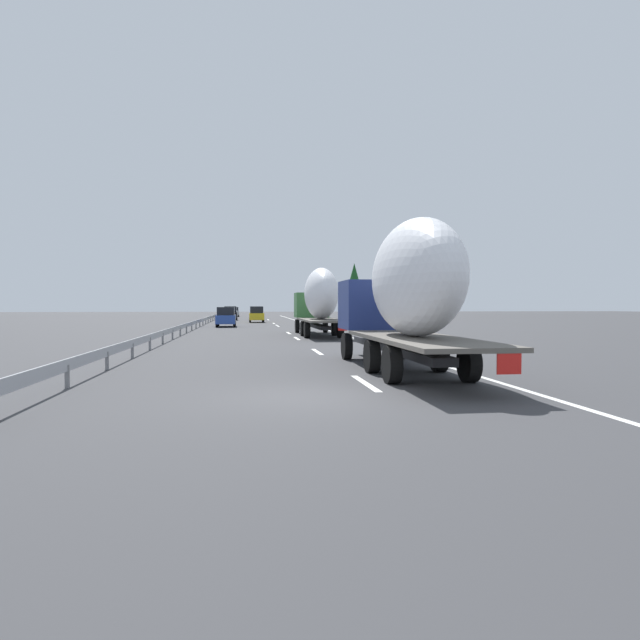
{
  "coord_description": "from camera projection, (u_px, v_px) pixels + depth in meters",
  "views": [
    {
      "loc": [
        -12.71,
        1.43,
        2.14
      ],
      "look_at": [
        17.29,
        -2.61,
        1.32
      ],
      "focal_mm": 30.9,
      "sensor_mm": 36.0,
      "label": 1
    }
  ],
  "objects": [
    {
      "name": "lane_stripe_4",
      "position": [
        277.0,
        325.0,
        58.41
      ],
      "size": [
        3.2,
        0.2,
        0.01
      ],
      "primitive_type": "cube",
      "color": "white",
      "rests_on": "ground_plane"
    },
    {
      "name": "car_black_suv",
      "position": [
        231.0,
        313.0,
        79.13
      ],
      "size": [
        4.46,
        1.9,
        1.98
      ],
      "color": "black",
      "rests_on": "ground_plane"
    },
    {
      "name": "road_sign",
      "position": [
        322.0,
        305.0,
        59.43
      ],
      "size": [
        0.1,
        0.9,
        3.15
      ],
      "color": "gray",
      "rests_on": "ground_plane"
    },
    {
      "name": "lane_stripe_9",
      "position": [
        263.0,
        316.0,
        105.42
      ],
      "size": [
        3.2,
        0.2,
        0.01
      ],
      "primitive_type": "cube",
      "color": "white",
      "rests_on": "ground_plane"
    },
    {
      "name": "tree_0",
      "position": [
        314.0,
        297.0,
        92.12
      ],
      "size": [
        3.49,
        3.49,
        5.93
      ],
      "color": "#472D19",
      "rests_on": "ground_plane"
    },
    {
      "name": "lane_stripe_5",
      "position": [
        278.0,
        326.0,
        56.25
      ],
      "size": [
        3.2,
        0.2,
        0.01
      ],
      "primitive_type": "cube",
      "color": "white",
      "rests_on": "ground_plane"
    },
    {
      "name": "car_silver_hatch",
      "position": [
        234.0,
        312.0,
        102.46
      ],
      "size": [
        4.79,
        1.78,
        1.8
      ],
      "color": "#ADB2B7",
      "rests_on": "ground_plane"
    },
    {
      "name": "truck_lead",
      "position": [
        319.0,
        299.0,
        38.33
      ],
      "size": [
        12.57,
        2.55,
        4.66
      ],
      "color": "#387038",
      "rests_on": "ground_plane"
    },
    {
      "name": "lane_stripe_8",
      "position": [
        268.0,
        320.0,
        80.31
      ],
      "size": [
        3.2,
        0.2,
        0.01
      ],
      "primitive_type": "cube",
      "color": "white",
      "rests_on": "ground_plane"
    },
    {
      "name": "lane_stripe_7",
      "position": [
        268.0,
        319.0,
        82.65
      ],
      "size": [
        3.2,
        0.2,
        0.01
      ],
      "primitive_type": "cube",
      "color": "white",
      "rests_on": "ground_plane"
    },
    {
      "name": "edge_line_right",
      "position": [
        312.0,
        325.0,
        58.15
      ],
      "size": [
        110.0,
        0.2,
        0.01
      ],
      "primitive_type": "cube",
      "color": "white",
      "rests_on": "ground_plane"
    },
    {
      "name": "lane_stripe_3",
      "position": [
        289.0,
        333.0,
        42.2
      ],
      "size": [
        3.2,
        0.2,
        0.01
      ],
      "primitive_type": "cube",
      "color": "white",
      "rests_on": "ground_plane"
    },
    {
      "name": "lane_stripe_1",
      "position": [
        317.0,
        352.0,
        25.24
      ],
      "size": [
        3.2,
        0.2,
        0.01
      ],
      "primitive_type": "cube",
      "color": "white",
      "rests_on": "ground_plane"
    },
    {
      "name": "tree_2",
      "position": [
        316.0,
        296.0,
        94.64
      ],
      "size": [
        3.1,
        3.1,
        5.68
      ],
      "color": "#472D19",
      "rests_on": "ground_plane"
    },
    {
      "name": "car_blue_sedan",
      "position": [
        226.0,
        317.0,
        54.57
      ],
      "size": [
        4.72,
        1.89,
        1.96
      ],
      "color": "#28479E",
      "rests_on": "ground_plane"
    },
    {
      "name": "car_yellow_coupe",
      "position": [
        257.0,
        314.0,
        68.65
      ],
      "size": [
        4.09,
        1.83,
        1.99
      ],
      "color": "gold",
      "rests_on": "ground_plane"
    },
    {
      "name": "tree_1",
      "position": [
        326.0,
        291.0,
        85.02
      ],
      "size": [
        2.75,
        2.75,
        7.05
      ],
      "color": "#472D19",
      "rests_on": "ground_plane"
    },
    {
      "name": "lane_stripe_2",
      "position": [
        297.0,
        338.0,
        35.33
      ],
      "size": [
        3.2,
        0.2,
        0.01
      ],
      "primitive_type": "cube",
      "color": "white",
      "rests_on": "ground_plane"
    },
    {
      "name": "lane_stripe_6",
      "position": [
        274.0,
        323.0,
        64.74
      ],
      "size": [
        3.2,
        0.2,
        0.01
      ],
      "primitive_type": "cube",
      "color": "white",
      "rests_on": "ground_plane"
    },
    {
      "name": "ground_plane",
      "position": [
        261.0,
        328.0,
        52.47
      ],
      "size": [
        260.0,
        260.0,
        0.0
      ],
      "primitive_type": "plane",
      "color": "#38383A"
    },
    {
      "name": "truck_trailing",
      "position": [
        405.0,
        290.0,
        17.51
      ],
      "size": [
        12.31,
        2.55,
        4.71
      ],
      "color": "navy",
      "rests_on": "ground_plane"
    },
    {
      "name": "guardrail_median",
      "position": [
        200.0,
        321.0,
        54.62
      ],
      "size": [
        94.0,
        0.1,
        0.76
      ],
      "color": "#9EA0A5",
      "rests_on": "ground_plane"
    },
    {
      "name": "lane_stripe_0",
      "position": [
        365.0,
        383.0,
        15.06
      ],
      "size": [
        3.2,
        0.2,
        0.01
      ],
      "primitive_type": "cube",
      "color": "white",
      "rests_on": "ground_plane"
    },
    {
      "name": "tree_3",
      "position": [
        354.0,
        288.0,
        65.92
      ],
      "size": [
        3.17,
        3.17,
        7.18
      ],
      "color": "#472D19",
      "rests_on": "ground_plane"
    }
  ]
}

